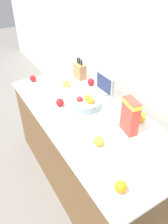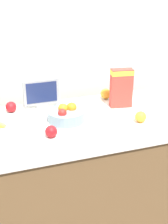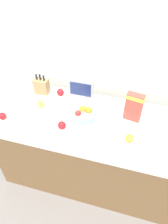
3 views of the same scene
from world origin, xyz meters
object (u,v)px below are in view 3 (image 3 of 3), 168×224
at_px(cereal_box, 134,106).
at_px(apple_middle, 62,125).
at_px(small_monitor, 81,89).
at_px(apple_rightmost, 60,92).
at_px(banana_bunch, 41,104).
at_px(orange_front_left, 130,103).
at_px(knife_block, 41,86).
at_px(fruit_bowl, 84,114).
at_px(orange_mid_left, 129,138).
at_px(apple_by_knife_block, 2,116).

relative_size(cereal_box, apple_middle, 3.80).
xyz_separation_m(small_monitor, apple_rightmost, (-0.24, -0.01, -0.08)).
relative_size(cereal_box, banana_bunch, 1.76).
height_order(small_monitor, apple_rightmost, small_monitor).
xyz_separation_m(banana_bunch, orange_front_left, (0.93, 0.26, 0.02)).
relative_size(knife_block, fruit_bowl, 1.09).
bearing_deg(small_monitor, banana_bunch, -147.39).
xyz_separation_m(small_monitor, cereal_box, (0.59, -0.18, 0.04)).
bearing_deg(orange_front_left, apple_rightmost, -178.11).
bearing_deg(cereal_box, banana_bunch, -166.09).
bearing_deg(fruit_bowl, apple_middle, -127.60).
relative_size(knife_block, cereal_box, 0.95).
bearing_deg(small_monitor, apple_middle, -95.04).
xyz_separation_m(fruit_bowl, orange_mid_left, (0.49, -0.19, -0.01)).
relative_size(apple_middle, orange_front_left, 0.92).
relative_size(fruit_bowl, apple_rightmost, 3.22).
xyz_separation_m(apple_rightmost, apple_middle, (0.20, -0.48, -0.00)).
xyz_separation_m(apple_by_knife_block, orange_mid_left, (1.27, 0.06, 0.00)).
height_order(apple_by_knife_block, apple_middle, apple_middle).
height_order(apple_by_knife_block, orange_mid_left, orange_mid_left).
relative_size(small_monitor, cereal_box, 0.92).
height_order(cereal_box, banana_bunch, cereal_box).
bearing_deg(cereal_box, small_monitor, 173.33).
height_order(fruit_bowl, apple_rightmost, fruit_bowl).
bearing_deg(apple_by_knife_block, small_monitor, 39.01).
height_order(cereal_box, apple_middle, cereal_box).
distance_m(banana_bunch, orange_front_left, 0.96).
xyz_separation_m(banana_bunch, apple_rightmost, (0.14, 0.23, 0.02)).
xyz_separation_m(small_monitor, fruit_bowl, (0.12, -0.29, -0.08)).
bearing_deg(orange_front_left, knife_block, -177.40).
relative_size(knife_block, orange_mid_left, 3.56).
xyz_separation_m(cereal_box, orange_mid_left, (0.01, -0.31, -0.13)).
bearing_deg(apple_middle, orange_mid_left, 1.20).
distance_m(small_monitor, banana_bunch, 0.47).
bearing_deg(orange_front_left, apple_by_knife_block, -155.41).
height_order(banana_bunch, apple_middle, apple_middle).
bearing_deg(banana_bunch, apple_by_knife_block, -133.92).
bearing_deg(orange_mid_left, apple_middle, -178.80).
bearing_deg(orange_front_left, cereal_box, -75.75).
bearing_deg(apple_rightmost, small_monitor, 2.92).
height_order(apple_rightmost, orange_mid_left, apple_rightmost).
bearing_deg(small_monitor, orange_mid_left, -38.65).
height_order(small_monitor, orange_mid_left, small_monitor).
bearing_deg(apple_middle, small_monitor, 84.96).
relative_size(fruit_bowl, banana_bunch, 1.54).
height_order(fruit_bowl, orange_front_left, fruit_bowl).
bearing_deg(cereal_box, fruit_bowl, -156.65).
height_order(knife_block, fruit_bowl, knife_block).
height_order(apple_by_knife_block, apple_rightmost, apple_rightmost).
distance_m(knife_block, banana_bunch, 0.24).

